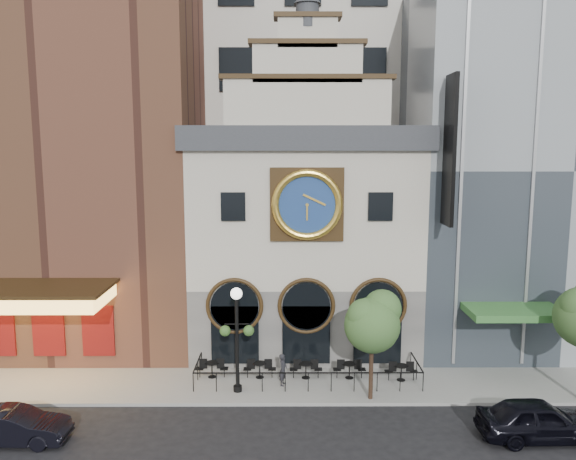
# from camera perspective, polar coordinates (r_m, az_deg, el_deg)

# --- Properties ---
(ground) EXTENTS (120.00, 120.00, 0.00)m
(ground) POSITION_cam_1_polar(r_m,az_deg,el_deg) (25.94, 2.17, -17.47)
(ground) COLOR black
(ground) RESTS_ON ground
(sidewalk) EXTENTS (44.00, 5.00, 0.15)m
(sidewalk) POSITION_cam_1_polar(r_m,az_deg,el_deg) (28.18, 1.96, -15.11)
(sidewalk) COLOR gray
(sidewalk) RESTS_ON ground
(clock_building) EXTENTS (12.60, 8.78, 18.65)m
(clock_building) POSITION_cam_1_polar(r_m,az_deg,el_deg) (31.49, 1.65, -0.04)
(clock_building) COLOR #605E5B
(clock_building) RESTS_ON ground
(theater_building) EXTENTS (14.00, 15.60, 25.00)m
(theater_building) POSITION_cam_1_polar(r_m,az_deg,el_deg) (35.38, -20.32, 9.99)
(theater_building) COLOR brown
(theater_building) RESTS_ON ground
(retail_building) EXTENTS (14.00, 14.40, 20.00)m
(retail_building) POSITION_cam_1_polar(r_m,az_deg,el_deg) (36.15, 22.73, 5.91)
(retail_building) COLOR gray
(retail_building) RESTS_ON ground
(office_tower) EXTENTS (20.00, 16.00, 40.00)m
(office_tower) POSITION_cam_1_polar(r_m,az_deg,el_deg) (44.18, 1.18, 19.76)
(office_tower) COLOR beige
(office_tower) RESTS_ON ground
(cafe_railing) EXTENTS (10.60, 2.60, 0.90)m
(cafe_railing) POSITION_cam_1_polar(r_m,az_deg,el_deg) (27.97, 1.96, -14.13)
(cafe_railing) COLOR black
(cafe_railing) RESTS_ON sidewalk
(bistro_0) EXTENTS (1.58, 0.68, 0.90)m
(bistro_0) POSITION_cam_1_polar(r_m,az_deg,el_deg) (28.48, -7.73, -13.74)
(bistro_0) COLOR black
(bistro_0) RESTS_ON sidewalk
(bistro_1) EXTENTS (1.58, 0.68, 0.90)m
(bistro_1) POSITION_cam_1_polar(r_m,az_deg,el_deg) (28.23, -2.89, -13.88)
(bistro_1) COLOR black
(bistro_1) RESTS_ON sidewalk
(bistro_2) EXTENTS (1.58, 0.68, 0.90)m
(bistro_2) POSITION_cam_1_polar(r_m,az_deg,el_deg) (28.16, 1.83, -13.93)
(bistro_2) COLOR black
(bistro_2) RESTS_ON sidewalk
(bistro_3) EXTENTS (1.58, 0.68, 0.90)m
(bistro_3) POSITION_cam_1_polar(r_m,az_deg,el_deg) (28.30, 6.25, -13.87)
(bistro_3) COLOR black
(bistro_3) RESTS_ON sidewalk
(bistro_4) EXTENTS (1.58, 0.68, 0.90)m
(bistro_4) POSITION_cam_1_polar(r_m,az_deg,el_deg) (28.43, 11.43, -13.88)
(bistro_4) COLOR black
(bistro_4) RESTS_ON sidewalk
(car_right) EXTENTS (4.75, 1.99, 1.60)m
(car_right) POSITION_cam_1_polar(r_m,az_deg,el_deg) (25.06, 24.15, -17.18)
(car_right) COLOR black
(car_right) RESTS_ON ground
(car_left) EXTENTS (4.12, 1.44, 1.36)m
(car_left) POSITION_cam_1_polar(r_m,az_deg,el_deg) (25.18, -26.06, -17.49)
(car_left) COLOR black
(car_left) RESTS_ON ground
(pedestrian) EXTENTS (0.50, 0.63, 1.52)m
(pedestrian) POSITION_cam_1_polar(r_m,az_deg,el_deg) (27.30, -0.51, -14.00)
(pedestrian) COLOR black
(pedestrian) RESTS_ON sidewalk
(lamppost) EXTENTS (1.57, 0.54, 4.91)m
(lamppost) POSITION_cam_1_polar(r_m,az_deg,el_deg) (25.97, -5.22, -9.87)
(lamppost) COLOR black
(lamppost) RESTS_ON sidewalk
(tree_left) EXTENTS (2.56, 2.47, 4.94)m
(tree_left) POSITION_cam_1_polar(r_m,az_deg,el_deg) (25.27, 8.64, -9.07)
(tree_left) COLOR #382619
(tree_left) RESTS_ON sidewalk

